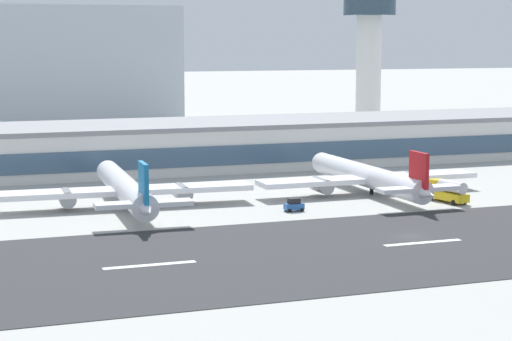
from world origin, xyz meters
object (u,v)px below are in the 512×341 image
Objects in this scene: control_tower at (369,42)px; airliner_blue_tail_gate_0 at (126,190)px; airliner_red_tail_gate_1 at (371,178)px; service_fuel_truck_0 at (448,191)px; service_baggage_tug_1 at (294,205)px; terminal_building at (193,145)px.

airliner_blue_tail_gate_0 is (-90.84, -91.25, -24.46)m from control_tower.
control_tower is 105.72m from airliner_red_tail_gate_1.
service_fuel_truck_0 is 2.73× the size of service_baggage_tug_1.
airliner_red_tail_gate_1 is (-45.26, -92.34, -24.52)m from control_tower.
control_tower is 4.82× the size of service_fuel_truck_0.
service_baggage_tug_1 is (0.93, -58.06, -4.08)m from terminal_building.
service_baggage_tug_1 is at bearing -112.26° from airliner_blue_tail_gate_0.
terminal_building is 52.17m from airliner_blue_tail_gate_0.
airliner_blue_tail_gate_0 reaches higher than airliner_red_tail_gate_1.
terminal_building reaches higher than service_baggage_tug_1.
control_tower is at bearing -41.75° from airliner_blue_tail_gate_0.
service_fuel_truck_0 is at bearing -109.17° from control_tower.
service_baggage_tug_1 is (25.73, -12.20, -2.14)m from airliner_blue_tail_gate_0.
airliner_blue_tail_gate_0 is (-24.80, -45.86, -1.94)m from terminal_building.
airliner_red_tail_gate_1 is at bearing -66.12° from terminal_building.
control_tower reaches higher than airliner_red_tail_gate_1.
airliner_blue_tail_gate_0 reaches higher than service_fuel_truck_0.
service_baggage_tug_1 is at bearing 118.87° from airliner_red_tail_gate_1.
airliner_red_tail_gate_1 is 22.85m from service_baggage_tug_1.
service_baggage_tug_1 is at bearing 79.44° from service_fuel_truck_0.
control_tower is (66.05, 45.40, 22.52)m from terminal_building.
service_fuel_truck_0 is (29.77, -58.95, -3.10)m from terminal_building.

